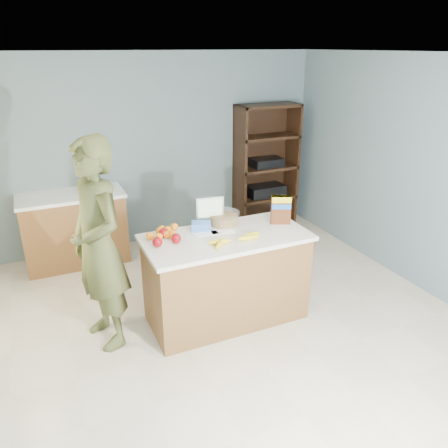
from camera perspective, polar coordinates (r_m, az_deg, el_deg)
name	(u,v)px	position (r m, az deg, el deg)	size (l,w,h in m)	color
floor	(239,333)	(4.31, 1.96, -14.04)	(4.50, 5.00, 0.02)	beige
walls	(242,165)	(3.59, 2.31, 7.71)	(4.52, 5.02, 2.51)	slate
counter_peninsula	(226,281)	(4.31, 0.27, -7.43)	(1.56, 0.76, 0.90)	brown
back_cabinet	(75,228)	(5.72, -18.89, -0.53)	(1.24, 0.62, 0.90)	brown
shelving_unit	(264,169)	(6.50, 5.29, 7.15)	(0.90, 0.40, 1.80)	black
person	(98,246)	(3.92, -16.09, -2.78)	(0.70, 0.46, 1.91)	#424723
knife_block	(87,184)	(5.47, -17.44, 4.95)	(0.12, 0.10, 0.31)	tan
envelopes	(215,233)	(4.16, -1.21, -1.12)	(0.39, 0.15, 0.00)	white
bananas	(235,239)	(3.96, 1.42, -2.03)	(0.54, 0.20, 0.05)	yellow
apples	(166,238)	(3.98, -7.61, -1.79)	(0.27, 0.26, 0.09)	maroon
oranges	(164,232)	(4.11, -7.82, -1.09)	(0.35, 0.24, 0.07)	orange
blue_carton	(201,226)	(4.21, -3.01, -0.28)	(0.18, 0.12, 0.08)	blue
salad_bowl	(224,219)	(4.33, 0.04, 0.68)	(0.30, 0.30, 0.13)	#267219
tv	(210,209)	(4.31, -1.85, 2.00)	(0.28, 0.12, 0.28)	silver
cereal_box	(281,208)	(4.35, 7.45, 2.12)	(0.20, 0.14, 0.29)	#592B14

